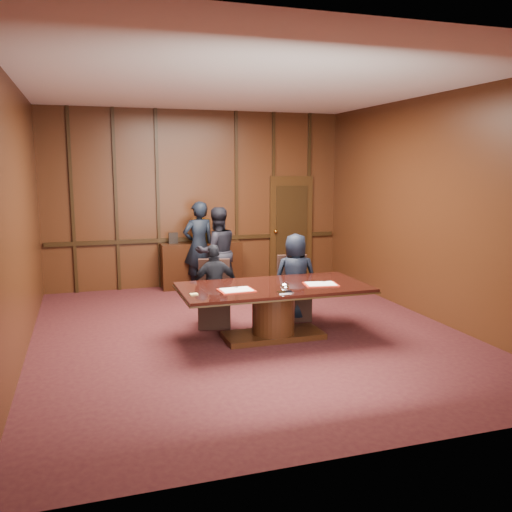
{
  "coord_description": "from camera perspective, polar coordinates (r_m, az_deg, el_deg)",
  "views": [
    {
      "loc": [
        -2.19,
        -7.26,
        2.4
      ],
      "look_at": [
        0.27,
        0.5,
        1.05
      ],
      "focal_mm": 38.0,
      "sensor_mm": 36.0,
      "label": 1
    }
  ],
  "objects": [
    {
      "name": "folder_left",
      "position": [
        7.25,
        -2.08,
        -3.61
      ],
      "size": [
        0.48,
        0.36,
        0.02
      ],
      "rotation": [
        0.0,
        0.0,
        0.06
      ],
      "color": "#B12010",
      "rests_on": "conference_table"
    },
    {
      "name": "notepad",
      "position": [
        7.07,
        -6.56,
        -4.01
      ],
      "size": [
        0.1,
        0.08,
        0.01
      ],
      "primitive_type": "cube",
      "rotation": [
        0.0,
        0.0,
        0.06
      ],
      "color": "#E0C56E",
      "rests_on": "conference_table"
    },
    {
      "name": "witness_right",
      "position": [
        10.05,
        -4.13,
        0.41
      ],
      "size": [
        0.87,
        0.72,
        1.67
      ],
      "primitive_type": "imported",
      "rotation": [
        0.0,
        0.0,
        3.25
      ],
      "color": "black",
      "rests_on": "ground"
    },
    {
      "name": "conference_table",
      "position": [
        7.62,
        1.85,
        -4.96
      ],
      "size": [
        2.62,
        1.32,
        0.76
      ],
      "color": "black",
      "rests_on": "ground"
    },
    {
      "name": "chair_right",
      "position": [
        8.69,
        3.99,
        -4.65
      ],
      "size": [
        0.56,
        0.56,
        0.99
      ],
      "rotation": [
        0.0,
        0.0,
        -0.18
      ],
      "color": "black",
      "rests_on": "ground"
    },
    {
      "name": "folder_right",
      "position": [
        7.66,
        6.84,
        -2.96
      ],
      "size": [
        0.51,
        0.4,
        0.02
      ],
      "rotation": [
        0.0,
        0.0,
        -0.16
      ],
      "color": "#B12010",
      "rests_on": "conference_table"
    },
    {
      "name": "sideboard",
      "position": [
        10.92,
        -5.77,
        -0.74
      ],
      "size": [
        1.6,
        0.45,
        1.54
      ],
      "color": "black",
      "rests_on": "ground"
    },
    {
      "name": "inkstand",
      "position": [
        7.13,
        3.06,
        -3.45
      ],
      "size": [
        0.2,
        0.14,
        0.12
      ],
      "color": "white",
      "rests_on": "conference_table"
    },
    {
      "name": "room",
      "position": [
        7.77,
        -0.65,
        4.41
      ],
      "size": [
        7.0,
        7.04,
        3.5
      ],
      "color": "black",
      "rests_on": "ground"
    },
    {
      "name": "chair_left",
      "position": [
        8.31,
        -4.4,
        -5.31
      ],
      "size": [
        0.58,
        0.58,
        0.99
      ],
      "rotation": [
        0.0,
        0.0,
        -0.25
      ],
      "color": "black",
      "rests_on": "ground"
    },
    {
      "name": "signatory_right",
      "position": [
        8.53,
        4.18,
        -2.21
      ],
      "size": [
        0.75,
        0.57,
        1.37
      ],
      "primitive_type": "imported",
      "rotation": [
        0.0,
        0.0,
        2.92
      ],
      "color": "black",
      "rests_on": "ground"
    },
    {
      "name": "witness_left",
      "position": [
        10.61,
        -6.04,
        1.06
      ],
      "size": [
        0.68,
        0.5,
        1.74
      ],
      "primitive_type": "imported",
      "rotation": [
        0.0,
        0.0,
        3.28
      ],
      "color": "black",
      "rests_on": "ground"
    },
    {
      "name": "signatory_left",
      "position": [
        8.16,
        -4.35,
        -3.16
      ],
      "size": [
        0.75,
        0.33,
        1.26
      ],
      "primitive_type": "imported",
      "rotation": [
        0.0,
        0.0,
        3.17
      ],
      "color": "black",
      "rests_on": "ground"
    }
  ]
}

